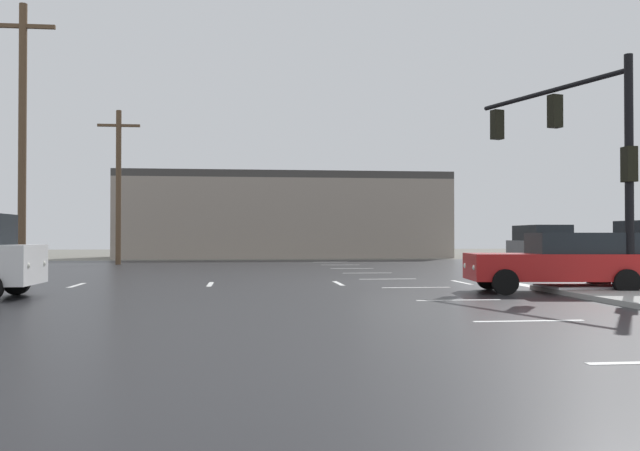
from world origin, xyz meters
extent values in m
plane|color=slate|center=(0.00, 0.00, 0.00)|extent=(120.00, 120.00, 0.00)
cube|color=#232326|center=(0.00, 0.00, 0.01)|extent=(44.00, 44.00, 0.02)
cube|color=white|center=(5.00, -4.00, 0.17)|extent=(4.00, 1.60, 0.06)
cube|color=silver|center=(0.00, -10.00, 0.02)|extent=(2.00, 0.15, 0.01)
cube|color=silver|center=(0.00, -6.00, 0.02)|extent=(2.00, 0.15, 0.01)
cube|color=silver|center=(0.00, -2.00, 0.02)|extent=(2.00, 0.15, 0.01)
cube|color=silver|center=(0.00, 2.00, 0.02)|extent=(2.00, 0.15, 0.01)
cube|color=silver|center=(0.00, 6.00, 0.02)|extent=(2.00, 0.15, 0.01)
cube|color=silver|center=(0.00, 10.00, 0.02)|extent=(2.00, 0.15, 0.01)
cube|color=silver|center=(0.00, 14.00, 0.02)|extent=(2.00, 0.15, 0.01)
cube|color=silver|center=(0.00, 18.00, 0.02)|extent=(2.00, 0.15, 0.01)
cube|color=silver|center=(-10.00, 0.00, 0.02)|extent=(0.15, 2.00, 0.01)
cube|color=silver|center=(-6.00, 0.00, 0.02)|extent=(0.15, 2.00, 0.01)
cube|color=silver|center=(-2.00, 0.00, 0.02)|extent=(0.15, 2.00, 0.01)
cube|color=silver|center=(2.00, 0.00, 0.02)|extent=(0.15, 2.00, 0.01)
cube|color=silver|center=(6.00, 0.00, 0.02)|extent=(0.15, 2.00, 0.01)
cube|color=silver|center=(3.50, -4.00, 0.02)|extent=(0.45, 7.00, 0.01)
cylinder|color=black|center=(4.78, -5.04, 3.15)|extent=(0.22, 0.22, 6.02)
cylinder|color=black|center=(3.90, -2.24, 5.76)|extent=(1.89, 5.63, 0.14)
cube|color=black|center=(3.99, -2.52, 5.13)|extent=(0.43, 0.38, 0.95)
sphere|color=red|center=(3.94, -2.37, 5.42)|extent=(0.20, 0.20, 0.20)
cube|color=black|center=(3.20, -0.01, 5.13)|extent=(0.43, 0.38, 0.95)
sphere|color=red|center=(3.15, 0.14, 5.42)|extent=(0.20, 0.20, 0.20)
cube|color=black|center=(4.78, -5.04, 3.34)|extent=(0.28, 0.36, 0.90)
cube|color=gray|center=(-2.11, 28.68, 2.73)|extent=(23.05, 8.00, 5.47)
cube|color=#3F3D3A|center=(-2.11, 28.68, 5.72)|extent=(23.05, 8.00, 0.50)
cube|color=#B21919|center=(3.23, -4.05, 0.70)|extent=(4.68, 2.32, 0.70)
cube|color=black|center=(3.90, -4.14, 1.33)|extent=(2.65, 1.94, 0.55)
cylinder|color=black|center=(1.60, -4.77, 0.35)|extent=(0.68, 0.30, 0.66)
cylinder|color=black|center=(1.81, -2.98, 0.35)|extent=(0.68, 0.30, 0.66)
cylinder|color=black|center=(4.64, -5.13, 0.35)|extent=(0.68, 0.30, 0.66)
cylinder|color=black|center=(4.85, -3.34, 0.35)|extent=(0.68, 0.30, 0.66)
sphere|color=white|center=(0.97, -4.36, 0.70)|extent=(0.18, 0.18, 0.18)
sphere|color=white|center=(1.11, -3.22, 0.70)|extent=(0.18, 0.18, 0.18)
cylinder|color=black|center=(8.12, 1.83, 0.35)|extent=(0.25, 0.67, 0.66)
sphere|color=white|center=(8.44, 2.56, 0.82)|extent=(0.18, 0.18, 0.18)
cube|color=slate|center=(9.52, 10.86, 0.82)|extent=(2.17, 4.89, 0.95)
cube|color=black|center=(9.52, 10.86, 1.67)|extent=(1.95, 3.44, 0.75)
cylinder|color=black|center=(10.42, 9.19, 0.35)|extent=(0.25, 0.67, 0.66)
cylinder|color=black|center=(8.47, 9.28, 0.35)|extent=(0.25, 0.67, 0.66)
cylinder|color=black|center=(10.58, 12.45, 0.35)|extent=(0.25, 0.67, 0.66)
cylinder|color=black|center=(8.63, 12.54, 0.35)|extent=(0.25, 0.67, 0.66)
sphere|color=white|center=(10.04, 8.49, 0.82)|extent=(0.18, 0.18, 0.18)
sphere|color=white|center=(8.79, 8.55, 0.82)|extent=(0.18, 0.18, 0.18)
cylinder|color=black|center=(-10.71, -3.31, 0.35)|extent=(0.66, 0.22, 0.66)
sphere|color=white|center=(-9.99, -3.67, 0.82)|extent=(0.18, 0.18, 0.18)
sphere|color=white|center=(-10.00, -4.92, 0.82)|extent=(0.18, 0.18, 0.18)
cylinder|color=brown|center=(-12.76, 3.78, 4.88)|extent=(0.28, 0.28, 9.76)
cube|color=brown|center=(-12.76, 3.78, 8.96)|extent=(2.20, 0.14, 0.14)
cylinder|color=brown|center=(-11.56, 15.81, 4.08)|extent=(0.28, 0.28, 8.17)
cube|color=brown|center=(-11.56, 15.81, 7.37)|extent=(2.20, 0.14, 0.14)
camera|label=1|loc=(-4.97, -21.69, 1.51)|focal=38.97mm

